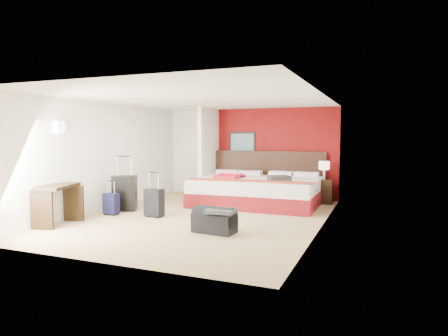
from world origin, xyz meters
The scene contains 17 objects.
ground centered at (0.00, 0.00, 0.00)m, with size 6.50×6.50×0.00m, color tan.
room_walls centered at (-1.40, 1.42, 1.26)m, with size 5.02×6.52×2.50m.
red_accent_panel centered at (0.75, 3.23, 1.25)m, with size 3.50×0.04×2.50m, color maroon.
partition_wall centered at (-1.00, 2.61, 1.25)m, with size 0.12×1.20×2.50m, color silver.
entry_door centered at (-1.75, 3.20, 1.02)m, with size 0.82×0.06×2.05m, color silver.
bed_left centered at (-0.16, 1.92, 0.33)m, with size 1.53×2.19×0.66m, color silver.
bed_right centered at (1.36, 1.96, 0.33)m, with size 1.55×2.21×0.66m, color silver.
red_suitcase_open centered at (-0.06, 1.82, 0.71)m, with size 0.59×0.81×0.10m, color #B00F1A.
jacket_bundle centered at (1.26, 1.66, 0.72)m, with size 0.50×0.40×0.12m, color #323136.
nightstand centered at (2.17, 2.76, 0.30)m, with size 0.43×0.43×0.60m, color black.
table_lamp centered at (2.17, 2.76, 0.84)m, with size 0.27×0.27×0.48m, color beige.
suitcase_black centered at (-1.96, 0.01, 0.39)m, with size 0.53×0.33×0.79m, color black.
suitcase_charcoal centered at (-0.96, -0.33, 0.29)m, with size 0.39×0.24×0.57m, color black.
suitcase_navy centered at (-1.94, -0.51, 0.22)m, with size 0.32×0.20×0.45m, color black.
duffel_bag centered at (0.78, -1.11, 0.19)m, with size 0.76×0.40×0.38m, color black.
jacket_draped centered at (0.93, -1.16, 0.42)m, with size 0.50×0.42×0.07m, color #3C3C41.
desk centered at (-2.25, -1.71, 0.40)m, with size 0.47×0.95×0.79m, color black.
Camera 1 is at (3.54, -7.49, 1.73)m, focal length 31.57 mm.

